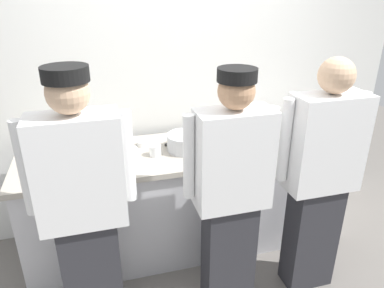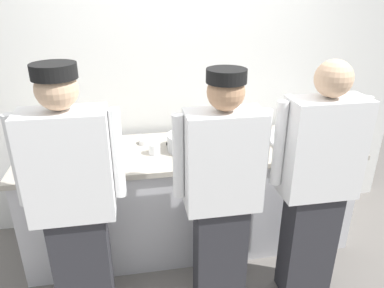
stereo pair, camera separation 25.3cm
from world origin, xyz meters
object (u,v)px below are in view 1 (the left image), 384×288
at_px(plate_stack_front, 80,163).
at_px(chef_far_right, 320,177).
at_px(deli_cup, 155,150).
at_px(squeeze_bottle_primary, 38,152).
at_px(sheet_tray, 287,134).
at_px(ramekin_red_sauce, 142,143).
at_px(chefs_knife, 179,144).
at_px(mixing_bowl_steel, 187,142).
at_px(chef_near_left, 84,206).
at_px(ramekin_green_sauce, 63,151).
at_px(ramekin_yellow_sauce, 258,142).
at_px(chef_center, 231,191).
at_px(plate_stack_rear, 124,155).

bearing_deg(plate_stack_front, chef_far_right, -21.17).
distance_m(plate_stack_front, deli_cup, 0.55).
bearing_deg(squeeze_bottle_primary, deli_cup, -7.42).
distance_m(sheet_tray, ramekin_red_sauce, 1.24).
height_order(ramekin_red_sauce, chefs_knife, ramekin_red_sauce).
xyz_separation_m(mixing_bowl_steel, sheet_tray, (0.91, 0.05, -0.05)).
xyz_separation_m(chef_near_left, plate_stack_front, (-0.02, 0.58, -0.00)).
xyz_separation_m(chef_far_right, ramekin_green_sauce, (-1.68, 0.86, 0.02)).
distance_m(chef_far_right, ramekin_yellow_sauce, 0.63).
distance_m(chef_center, squeeze_bottle_primary, 1.42).
xyz_separation_m(chef_center, chef_far_right, (0.64, -0.00, 0.01)).
xyz_separation_m(chef_far_right, squeeze_bottle_primary, (-1.84, 0.74, 0.08)).
xyz_separation_m(deli_cup, chefs_knife, (0.22, 0.15, -0.04)).
relative_size(ramekin_green_sauce, deli_cup, 1.01).
relative_size(sheet_tray, ramekin_yellow_sauce, 4.13).
xyz_separation_m(ramekin_yellow_sauce, chefs_knife, (-0.61, 0.19, -0.02)).
xyz_separation_m(chef_far_right, chefs_knife, (-0.79, 0.79, 0.00)).
bearing_deg(sheet_tray, plate_stack_front, -175.85).
bearing_deg(chef_far_right, ramekin_yellow_sauce, 106.27).
distance_m(chef_far_right, ramekin_green_sauce, 1.89).
xyz_separation_m(plate_stack_rear, ramekin_green_sauce, (-0.44, 0.25, -0.02)).
distance_m(ramekin_green_sauce, chefs_knife, 0.90).
relative_size(chef_center, chef_far_right, 0.98).
distance_m(chef_far_right, plate_stack_front, 1.67).
bearing_deg(plate_stack_front, ramekin_green_sauce, 116.40).
xyz_separation_m(mixing_bowl_steel, deli_cup, (-0.26, -0.04, -0.02)).
bearing_deg(squeeze_bottle_primary, chefs_knife, 2.48).
bearing_deg(chef_near_left, ramekin_yellow_sauce, 23.03).
distance_m(ramekin_red_sauce, chefs_knife, 0.29).
bearing_deg(plate_stack_front, mixing_bowl_steel, 5.28).
bearing_deg(squeeze_bottle_primary, plate_stack_front, -26.28).
bearing_deg(chef_near_left, mixing_bowl_steel, 39.87).
bearing_deg(ramekin_red_sauce, chef_far_right, -38.02).
relative_size(chef_near_left, squeeze_bottle_primary, 9.55).
height_order(mixing_bowl_steel, sheet_tray, mixing_bowl_steel).
distance_m(chef_near_left, mixing_bowl_steel, 1.02).
height_order(plate_stack_front, ramekin_yellow_sauce, plate_stack_front).
bearing_deg(chef_center, chef_far_right, -0.21).
bearing_deg(chefs_knife, chef_near_left, -134.19).
bearing_deg(deli_cup, sheet_tray, 4.47).
bearing_deg(plate_stack_front, chef_near_left, -87.93).
distance_m(chef_near_left, chef_far_right, 1.53).
xyz_separation_m(chef_far_right, mixing_bowl_steel, (-0.75, 0.68, 0.06)).
xyz_separation_m(chef_far_right, ramekin_red_sauce, (-1.08, 0.84, 0.02)).
distance_m(chef_far_right, sheet_tray, 0.74).
distance_m(plate_stack_rear, ramekin_red_sauce, 0.29).
distance_m(plate_stack_rear, ramekin_yellow_sauce, 1.07).
bearing_deg(mixing_bowl_steel, ramekin_red_sauce, 152.99).
relative_size(chef_far_right, ramekin_green_sauce, 18.64).
distance_m(chef_near_left, deli_cup, 0.81).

